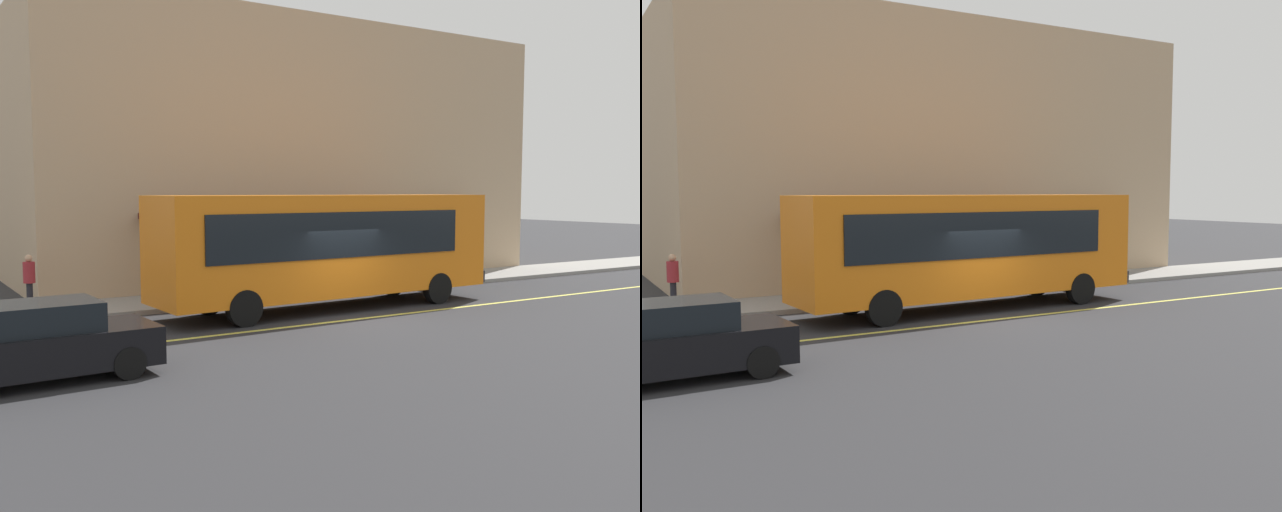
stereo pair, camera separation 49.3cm
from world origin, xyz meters
TOP-DOWN VIEW (x-y plane):
  - ground at (0.00, 0.00)m, footprint 120.00×120.00m
  - sidewalk at (0.00, 5.33)m, footprint 80.00×2.97m
  - lane_centre_stripe at (0.00, 0.00)m, footprint 36.00×0.16m
  - storefront_building at (3.36, 12.32)m, footprint 21.29×11.64m
  - bus at (0.31, 1.96)m, footprint 11.22×2.94m
  - traffic_light at (7.72, 4.38)m, footprint 0.30×0.52m
  - car_black at (-8.93, -2.21)m, footprint 4.35×1.96m
  - pedestrian_mid_block at (-7.70, 5.79)m, footprint 0.34×0.34m
  - pedestrian_by_curb at (0.36, 4.82)m, footprint 0.34×0.34m

SIDE VIEW (x-z plane):
  - ground at x=0.00m, z-range 0.00..0.00m
  - lane_centre_stripe at x=0.00m, z-range 0.00..0.01m
  - sidewalk at x=0.00m, z-range 0.00..0.15m
  - car_black at x=-8.93m, z-range -0.02..1.50m
  - pedestrian_mid_block at x=-7.70m, z-range 0.31..1.92m
  - pedestrian_by_curb at x=0.36m, z-range 0.32..1.99m
  - bus at x=0.31m, z-range 0.24..3.74m
  - traffic_light at x=7.72m, z-range 0.93..4.13m
  - storefront_building at x=3.36m, z-range -0.01..10.26m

